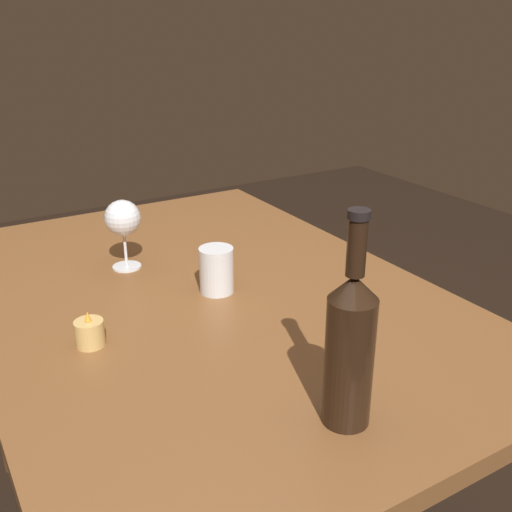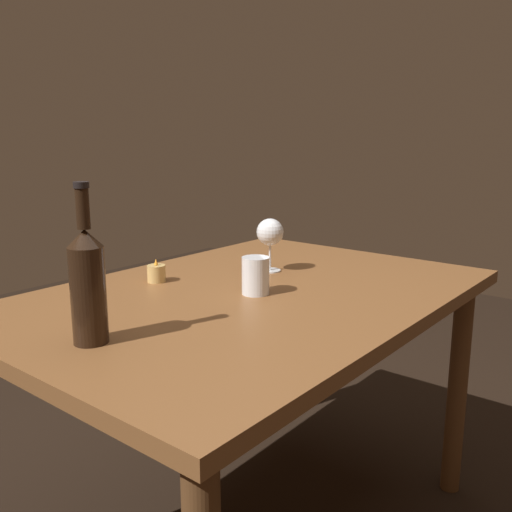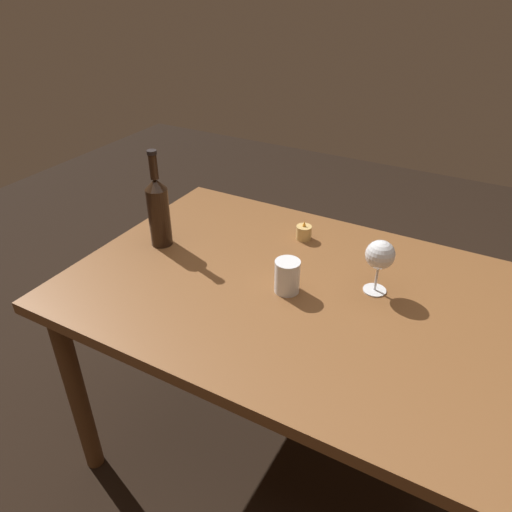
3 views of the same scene
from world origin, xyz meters
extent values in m
plane|color=black|center=(0.00, 0.00, 0.00)|extent=(6.00, 6.00, 0.00)
cube|color=brown|center=(0.00, 0.00, 0.72)|extent=(1.30, 0.90, 0.04)
cylinder|color=brown|center=(-0.58, -0.38, 0.35)|extent=(0.06, 0.06, 0.70)
cylinder|color=brown|center=(-0.58, 0.38, 0.35)|extent=(0.06, 0.06, 0.70)
cylinder|color=brown|center=(0.58, 0.38, 0.35)|extent=(0.06, 0.06, 0.70)
cylinder|color=white|center=(0.21, 0.09, 0.74)|extent=(0.07, 0.07, 0.00)
cylinder|color=white|center=(0.21, 0.09, 0.79)|extent=(0.01, 0.01, 0.08)
sphere|color=white|center=(0.21, 0.09, 0.86)|extent=(0.08, 0.08, 0.08)
cylinder|color=#510A14|center=(0.21, 0.09, 0.86)|extent=(0.06, 0.06, 0.03)
cylinder|color=black|center=(-0.49, 0.01, 0.84)|extent=(0.07, 0.07, 0.20)
cone|color=black|center=(-0.49, 0.01, 0.95)|extent=(0.07, 0.07, 0.03)
cylinder|color=black|center=(-0.49, 0.01, 1.01)|extent=(0.03, 0.03, 0.08)
cylinder|color=black|center=(-0.49, 0.01, 1.06)|extent=(0.03, 0.03, 0.01)
cylinder|color=white|center=(-0.01, -0.03, 0.79)|extent=(0.07, 0.07, 0.10)
cylinder|color=silver|center=(-0.01, -0.03, 0.76)|extent=(0.06, 0.06, 0.04)
cylinder|color=#DBB266|center=(-0.09, 0.27, 0.76)|extent=(0.05, 0.05, 0.05)
cylinder|color=white|center=(-0.09, 0.27, 0.76)|extent=(0.04, 0.04, 0.03)
cone|color=#F99E2D|center=(-0.09, 0.27, 0.80)|extent=(0.01, 0.01, 0.02)
camera|label=1|loc=(-1.04, 0.49, 1.29)|focal=41.92mm
camera|label=2|loc=(-1.11, -0.91, 1.15)|focal=39.24mm
camera|label=3|loc=(0.46, -1.05, 1.56)|focal=33.94mm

